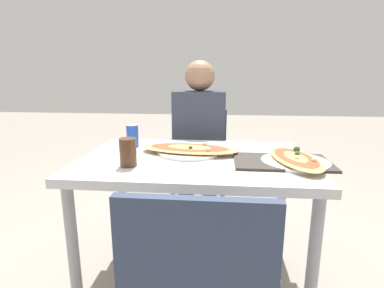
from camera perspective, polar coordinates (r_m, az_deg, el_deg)
The scene contains 9 objects.
ground_plane at distance 1.83m, azimuth 0.59°, elevation -24.91°, with size 14.00×14.00×0.00m, color gray.
dining_table at distance 1.52m, azimuth 0.65°, elevation -5.36°, with size 1.12×0.77×0.73m.
chair_far_seated at distance 2.24m, azimuth 1.58°, elevation -3.21°, with size 0.40×0.40×0.87m.
person_seated at distance 2.08m, azimuth 1.40°, elevation 1.70°, with size 0.35×0.26×1.22m.
pizza_main at distance 1.56m, azimuth -0.52°, elevation -1.06°, with size 0.53×0.32×0.05m.
soda_can at distance 1.72m, azimuth -11.27°, elevation 1.52°, with size 0.07×0.07×0.12m.
drink_glass at distance 1.36m, azimuth -12.10°, elevation -1.56°, with size 0.08×0.08×0.13m.
serving_tray at distance 1.45m, azimuth 16.73°, elevation -3.27°, with size 0.44×0.27×0.01m.
pizza_second at distance 1.46m, azimuth 19.07°, elevation -2.82°, with size 0.31×0.45×0.06m.
Camera 1 is at (0.12, -1.43, 1.13)m, focal length 28.00 mm.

